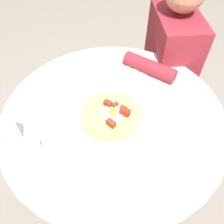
{
  "coord_description": "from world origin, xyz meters",
  "views": [
    {
      "loc": [
        -0.59,
        0.05,
        1.47
      ],
      "look_at": [
        -0.02,
        0.01,
        0.78
      ],
      "focal_mm": 35.68,
      "sensor_mm": 36.0,
      "label": 1
    }
  ],
  "objects_px": {
    "person_seated": "(164,79)",
    "bread_plate": "(58,182)",
    "water_glass": "(10,134)",
    "salt_shaker": "(37,146)",
    "pizza_plate": "(111,117)",
    "breakfast_pizza": "(111,115)",
    "knife": "(138,69)",
    "fork": "(134,65)",
    "dining_table": "(113,136)"
  },
  "relations": [
    {
      "from": "breakfast_pizza",
      "to": "fork",
      "type": "distance_m",
      "value": 0.36
    },
    {
      "from": "person_seated",
      "to": "salt_shaker",
      "type": "distance_m",
      "value": 0.94
    },
    {
      "from": "dining_table",
      "to": "salt_shaker",
      "type": "xyz_separation_m",
      "value": [
        -0.16,
        0.29,
        0.21
      ]
    },
    {
      "from": "pizza_plate",
      "to": "salt_shaker",
      "type": "height_order",
      "value": "salt_shaker"
    },
    {
      "from": "dining_table",
      "to": "breakfast_pizza",
      "type": "relative_size",
      "value": 3.81
    },
    {
      "from": "pizza_plate",
      "to": "bread_plate",
      "type": "height_order",
      "value": "pizza_plate"
    },
    {
      "from": "pizza_plate",
      "to": "knife",
      "type": "bearing_deg",
      "value": -27.75
    },
    {
      "from": "pizza_plate",
      "to": "knife",
      "type": "height_order",
      "value": "pizza_plate"
    },
    {
      "from": "pizza_plate",
      "to": "fork",
      "type": "xyz_separation_m",
      "value": [
        0.33,
        -0.14,
        0.0
      ]
    },
    {
      "from": "pizza_plate",
      "to": "knife",
      "type": "relative_size",
      "value": 1.57
    },
    {
      "from": "person_seated",
      "to": "water_glass",
      "type": "bearing_deg",
      "value": 127.14
    },
    {
      "from": "knife",
      "to": "water_glass",
      "type": "distance_m",
      "value": 0.64
    },
    {
      "from": "fork",
      "to": "water_glass",
      "type": "xyz_separation_m",
      "value": [
        -0.41,
        0.51,
        0.04
      ]
    },
    {
      "from": "person_seated",
      "to": "salt_shaker",
      "type": "relative_size",
      "value": 20.95
    },
    {
      "from": "fork",
      "to": "salt_shaker",
      "type": "height_order",
      "value": "salt_shaker"
    },
    {
      "from": "dining_table",
      "to": "salt_shaker",
      "type": "height_order",
      "value": "salt_shaker"
    },
    {
      "from": "dining_table",
      "to": "breakfast_pizza",
      "type": "distance_m",
      "value": 0.21
    },
    {
      "from": "water_glass",
      "to": "salt_shaker",
      "type": "xyz_separation_m",
      "value": [
        -0.05,
        -0.1,
        -0.02
      ]
    },
    {
      "from": "breakfast_pizza",
      "to": "salt_shaker",
      "type": "relative_size",
      "value": 4.51
    },
    {
      "from": "dining_table",
      "to": "person_seated",
      "type": "height_order",
      "value": "person_seated"
    },
    {
      "from": "pizza_plate",
      "to": "salt_shaker",
      "type": "xyz_separation_m",
      "value": [
        -0.13,
        0.27,
        0.02
      ]
    },
    {
      "from": "person_seated",
      "to": "bread_plate",
      "type": "relative_size",
      "value": 7.1
    },
    {
      "from": "bread_plate",
      "to": "knife",
      "type": "bearing_deg",
      "value": -32.26
    },
    {
      "from": "pizza_plate",
      "to": "breakfast_pizza",
      "type": "relative_size",
      "value": 1.16
    },
    {
      "from": "dining_table",
      "to": "knife",
      "type": "height_order",
      "value": "knife"
    },
    {
      "from": "bread_plate",
      "to": "knife",
      "type": "relative_size",
      "value": 0.89
    },
    {
      "from": "dining_table",
      "to": "salt_shaker",
      "type": "relative_size",
      "value": 17.19
    },
    {
      "from": "person_seated",
      "to": "dining_table",
      "type": "bearing_deg",
      "value": 141.07
    },
    {
      "from": "dining_table",
      "to": "salt_shaker",
      "type": "bearing_deg",
      "value": 119.07
    },
    {
      "from": "bread_plate",
      "to": "pizza_plate",
      "type": "bearing_deg",
      "value": -36.97
    },
    {
      "from": "pizza_plate",
      "to": "person_seated",
      "type": "bearing_deg",
      "value": -37.96
    },
    {
      "from": "pizza_plate",
      "to": "bread_plate",
      "type": "xyz_separation_m",
      "value": [
        -0.25,
        0.19,
        -0.0
      ]
    },
    {
      "from": "dining_table",
      "to": "person_seated",
      "type": "bearing_deg",
      "value": -38.93
    },
    {
      "from": "water_glass",
      "to": "bread_plate",
      "type": "bearing_deg",
      "value": -134.21
    },
    {
      "from": "fork",
      "to": "salt_shaker",
      "type": "distance_m",
      "value": 0.61
    },
    {
      "from": "pizza_plate",
      "to": "salt_shaker",
      "type": "distance_m",
      "value": 0.3
    },
    {
      "from": "knife",
      "to": "salt_shaker",
      "type": "height_order",
      "value": "salt_shaker"
    },
    {
      "from": "bread_plate",
      "to": "salt_shaker",
      "type": "relative_size",
      "value": 2.95
    },
    {
      "from": "fork",
      "to": "salt_shaker",
      "type": "xyz_separation_m",
      "value": [
        -0.45,
        0.41,
        0.02
      ]
    },
    {
      "from": "dining_table",
      "to": "person_seated",
      "type": "xyz_separation_m",
      "value": [
        0.45,
        -0.37,
        -0.07
      ]
    },
    {
      "from": "breakfast_pizza",
      "to": "water_glass",
      "type": "relative_size",
      "value": 2.4
    },
    {
      "from": "bread_plate",
      "to": "water_glass",
      "type": "xyz_separation_m",
      "value": [
        0.17,
        0.18,
        0.05
      ]
    },
    {
      "from": "knife",
      "to": "salt_shaker",
      "type": "relative_size",
      "value": 3.32
    },
    {
      "from": "person_seated",
      "to": "knife",
      "type": "relative_size",
      "value": 6.31
    },
    {
      "from": "pizza_plate",
      "to": "breakfast_pizza",
      "type": "bearing_deg",
      "value": -105.4
    },
    {
      "from": "salt_shaker",
      "to": "breakfast_pizza",
      "type": "bearing_deg",
      "value": -65.41
    },
    {
      "from": "dining_table",
      "to": "pizza_plate",
      "type": "distance_m",
      "value": 0.19
    },
    {
      "from": "person_seated",
      "to": "breakfast_pizza",
      "type": "xyz_separation_m",
      "value": [
        -0.49,
        0.38,
        0.28
      ]
    },
    {
      "from": "person_seated",
      "to": "bread_plate",
      "type": "height_order",
      "value": "person_seated"
    },
    {
      "from": "pizza_plate",
      "to": "fork",
      "type": "bearing_deg",
      "value": -23.25
    }
  ]
}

